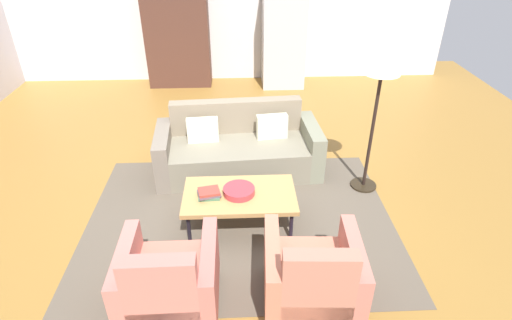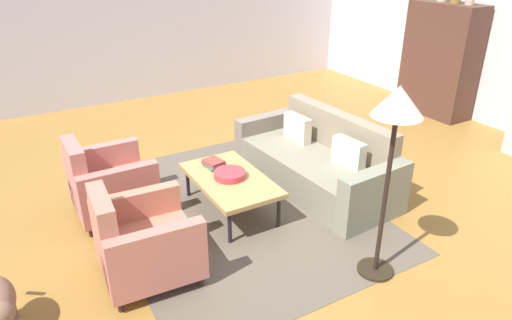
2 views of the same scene
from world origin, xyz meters
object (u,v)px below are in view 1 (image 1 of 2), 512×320
fruit_bowl (239,191)px  armchair_right (313,279)px  coffee_table (240,196)px  refrigerator (283,38)px  cabinet (178,39)px  floor_lamp (381,77)px  armchair_left (169,284)px  book_stack (209,193)px  couch (238,148)px

fruit_bowl → armchair_right: bearing=-62.7°
coffee_table → refrigerator: refrigerator is taller
cabinet → refrigerator: size_ratio=0.97×
floor_lamp → armchair_left: bearing=-140.0°
coffee_table → cabinet: (-1.12, 4.44, 0.53)m
book_stack → floor_lamp: floor_lamp is taller
fruit_bowl → cabinet: bearing=104.1°
armchair_left → refrigerator: size_ratio=0.48×
fruit_bowl → cabinet: 4.60m
floor_lamp → refrigerator: bearing=100.2°
floor_lamp → book_stack: bearing=-159.9°
refrigerator → floor_lamp: 3.78m
armchair_right → book_stack: size_ratio=3.32×
cabinet → couch: bearing=-71.1°
armchair_left → book_stack: bearing=75.5°
armchair_left → refrigerator: (1.50, 5.50, 0.58)m
couch → armchair_right: size_ratio=2.45×
fruit_bowl → book_stack: (-0.31, -0.04, 0.01)m
couch → fruit_bowl: couch is taller
fruit_bowl → refrigerator: (0.91, 4.33, 0.49)m
armchair_left → cabinet: bearing=94.8°
book_stack → refrigerator: bearing=74.4°
armchair_left → floor_lamp: size_ratio=0.51×
armchair_left → couch: bearing=75.3°
armchair_right → refrigerator: refrigerator is taller
armchair_right → floor_lamp: (0.97, 1.82, 1.10)m
coffee_table → floor_lamp: 2.01m
book_stack → refrigerator: refrigerator is taller
cabinet → refrigerator: (2.02, -0.10, 0.03)m
couch → cabinet: 3.49m
coffee_table → armchair_right: armchair_right is taller
armchair_right → book_stack: (-0.92, 1.13, 0.10)m
book_stack → floor_lamp: size_ratio=0.15×
coffee_table → armchair_left: size_ratio=1.36×
cabinet → floor_lamp: 4.67m
fruit_bowl → refrigerator: 4.45m
book_stack → cabinet: cabinet is taller
couch → refrigerator: 3.34m
armchair_left → floor_lamp: 3.03m
armchair_left → fruit_bowl: armchair_left is taller
book_stack → cabinet: bearing=100.1°
couch → floor_lamp: (1.57, -0.54, 1.16)m
armchair_left → floor_lamp: floor_lamp is taller
armchair_left → cabinet: (-0.52, 5.60, 0.56)m
armchair_right → coffee_table: bearing=120.3°
coffee_table → cabinet: cabinet is taller
fruit_bowl → floor_lamp: 1.98m
couch → refrigerator: size_ratio=1.16×
coffee_table → refrigerator: bearing=78.2°
book_stack → armchair_left: bearing=-104.0°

